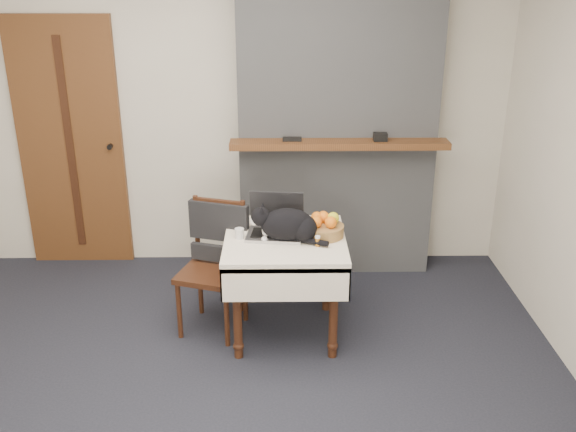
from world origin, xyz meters
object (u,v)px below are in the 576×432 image
laptop (275,224)px  cat (289,225)px  cream_jar (239,233)px  side_table (285,254)px  fruit_basket (324,227)px  chair (216,248)px  door (71,145)px  pill_bottle (318,241)px

laptop → cat: size_ratio=0.77×
laptop → cream_jar: 0.25m
side_table → fruit_basket: (0.25, 0.03, 0.17)m
cat → chair: cat is taller
chair → cream_jar: bearing=-21.2°
door → side_table: (1.69, -1.17, -0.41)m
door → chair: (1.23, -1.03, -0.43)m
laptop → fruit_basket: (0.31, -0.04, -0.01)m
cream_jar → laptop: bearing=19.7°
fruit_basket → chair: 0.74m
chair → side_table: bearing=1.6°
side_table → fruit_basket: fruit_basket is taller
door → cream_jar: (1.40, -1.17, -0.27)m
door → cat: 2.10m
laptop → pill_bottle: 0.34m
fruit_basket → side_table: bearing=-172.2°
cream_jar → door: bearing=140.1°
cream_jar → pill_bottle: (0.50, -0.13, 0.00)m
side_table → cat: bearing=-59.6°
side_table → laptop: (-0.06, 0.08, 0.18)m
cat → cream_jar: size_ratio=7.40×
cat → pill_bottle: 0.21m
laptop → cat: 0.15m
door → laptop: door is taller
cream_jar → chair: chair is taller
door → side_table: 2.10m
cat → fruit_basket: size_ratio=1.89×
cat → pill_bottle: bearing=-23.3°
laptop → pill_bottle: (0.26, -0.21, -0.03)m
pill_bottle → side_table: bearing=147.0°
door → fruit_basket: bearing=-30.2°
pill_bottle → laptop: bearing=141.5°
pill_bottle → chair: bearing=158.3°
laptop → door: bearing=152.3°
side_table → cream_jar: size_ratio=11.61×
cream_jar → fruit_basket: fruit_basket is taller
laptop → cream_jar: bearing=-154.3°
cream_jar → fruit_basket: (0.54, 0.04, 0.03)m
cat → fruit_basket: cat is taller
door → cat: size_ratio=4.02×
laptop → chair: 0.45m
door → laptop: bearing=-33.7°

